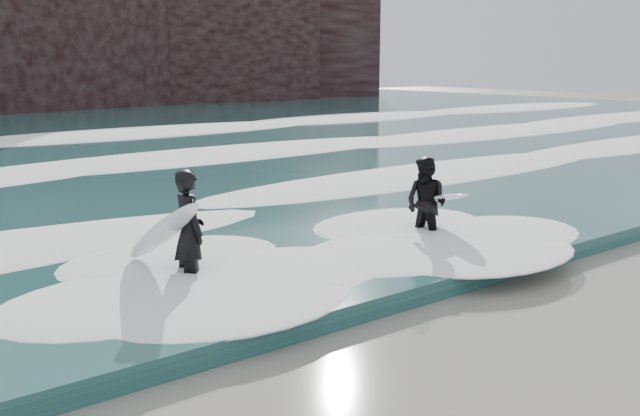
% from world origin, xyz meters
% --- Properties ---
extents(ground, '(120.00, 120.00, 0.00)m').
position_xyz_m(ground, '(0.00, 0.00, 0.00)').
color(ground, '#89764F').
rests_on(ground, ground).
extents(foam_near, '(60.00, 3.20, 0.20)m').
position_xyz_m(foam_near, '(0.00, 9.00, 0.40)').
color(foam_near, white).
rests_on(foam_near, sea).
extents(foam_mid, '(60.00, 4.00, 0.24)m').
position_xyz_m(foam_mid, '(0.00, 16.00, 0.42)').
color(foam_mid, white).
rests_on(foam_mid, sea).
extents(surfer_left, '(0.98, 1.90, 1.81)m').
position_xyz_m(surfer_left, '(-2.13, 5.58, 0.91)').
color(surfer_left, black).
rests_on(surfer_left, ground).
extents(surfer_right, '(1.43, 1.98, 1.66)m').
position_xyz_m(surfer_right, '(2.43, 5.11, 0.84)').
color(surfer_right, black).
rests_on(surfer_right, ground).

